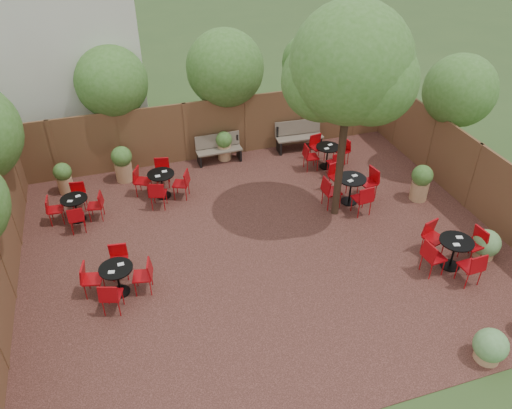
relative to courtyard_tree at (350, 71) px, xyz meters
name	(u,v)px	position (x,y,z in m)	size (l,w,h in m)	color
ground	(265,246)	(-2.31, -0.79, -4.10)	(80.00, 80.00, 0.00)	#354F23
courtyard_paving	(265,246)	(-2.31, -0.79, -4.09)	(12.00, 10.00, 0.02)	#331B15
fence_back	(217,128)	(-2.31, 4.21, -3.10)	(12.00, 0.08, 2.00)	brown
fence_left	(2,264)	(-8.31, -0.79, -3.10)	(0.08, 10.00, 2.00)	brown
fence_right	(473,176)	(3.69, -0.79, -3.10)	(0.08, 10.00, 2.00)	brown
neighbour_building	(50,20)	(-6.81, 7.21, -0.10)	(5.00, 4.00, 8.00)	beige
overhang_foliage	(139,121)	(-4.87, 1.81, -1.40)	(15.58, 10.55, 2.59)	#396821
courtyard_tree	(350,71)	(0.00, 0.00, 0.00)	(2.97, 2.91, 5.71)	black
park_bench_left	(218,148)	(-2.36, 3.83, -3.62)	(1.48, 0.50, 0.91)	brown
park_bench_right	(299,135)	(0.42, 3.84, -3.58)	(1.61, 0.61, 0.98)	brown
bistro_tables	(263,206)	(-2.02, 0.32, -3.64)	(10.13, 6.87, 0.93)	black
planters	(215,166)	(-2.79, 2.55, -3.51)	(10.29, 4.55, 1.13)	tan
low_shrubs	(499,296)	(1.85, -4.34, -3.74)	(2.66, 3.32, 0.75)	tan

